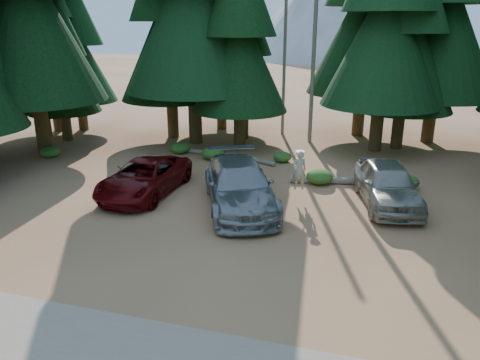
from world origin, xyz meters
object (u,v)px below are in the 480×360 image
(log_left, at_px, (209,153))
(frisbee_player, at_px, (299,170))
(silver_minivan_center, at_px, (240,185))
(silver_minivan_right, at_px, (388,184))
(red_pickup, at_px, (145,177))
(log_right, at_px, (342,181))
(log_mid, at_px, (253,159))

(log_left, bearing_deg, frisbee_player, -32.18)
(silver_minivan_center, xyz_separation_m, silver_minivan_right, (5.65, 1.91, -0.03))
(red_pickup, xyz_separation_m, log_right, (8.07, 3.60, -0.60))
(silver_minivan_right, height_order, log_left, silver_minivan_right)
(red_pickup, xyz_separation_m, log_left, (0.61, 6.38, -0.61))
(log_left, bearing_deg, log_mid, 0.47)
(log_left, bearing_deg, silver_minivan_center, -50.89)
(log_right, bearing_deg, log_mid, 142.63)
(silver_minivan_center, xyz_separation_m, frisbee_player, (2.14, 1.38, 0.41))
(frisbee_player, bearing_deg, log_left, -66.78)
(silver_minivan_center, xyz_separation_m, log_right, (3.74, 3.91, -0.75))
(silver_minivan_center, relative_size, log_left, 1.64)
(log_left, distance_m, log_mid, 2.66)
(silver_minivan_right, height_order, log_mid, silver_minivan_right)
(silver_minivan_center, bearing_deg, log_right, 22.57)
(silver_minivan_center, xyz_separation_m, log_mid, (-1.09, 6.25, -0.78))
(red_pickup, relative_size, silver_minivan_right, 1.05)
(log_left, relative_size, log_right, 0.81)
(log_mid, bearing_deg, frisbee_player, -32.37)
(silver_minivan_center, bearing_deg, log_left, 95.37)
(silver_minivan_center, bearing_deg, log_mid, 76.22)
(frisbee_player, bearing_deg, log_mid, -81.01)
(frisbee_player, relative_size, log_left, 0.44)
(frisbee_player, height_order, log_left, frisbee_player)
(red_pickup, bearing_deg, silver_minivan_center, -3.74)
(red_pickup, relative_size, log_mid, 1.82)
(silver_minivan_right, bearing_deg, red_pickup, 176.38)
(frisbee_player, distance_m, log_right, 3.22)
(silver_minivan_center, relative_size, silver_minivan_right, 1.21)
(red_pickup, height_order, log_mid, red_pickup)
(red_pickup, bearing_deg, frisbee_player, 9.73)
(silver_minivan_center, height_order, log_right, silver_minivan_center)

